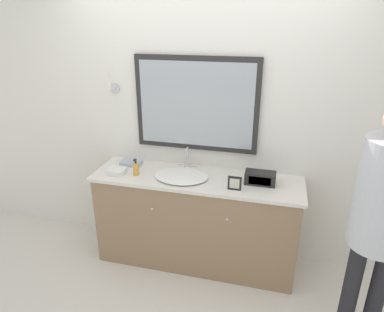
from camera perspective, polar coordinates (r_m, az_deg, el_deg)
name	(u,v)px	position (r m, az deg, el deg)	size (l,w,h in m)	color
ground_plane	(189,278)	(3.28, -0.54, -19.62)	(14.00, 14.00, 0.00)	silver
wall_back	(204,124)	(3.12, 1.98, 5.30)	(8.00, 0.18, 2.55)	white
vanity_counter	(196,220)	(3.22, 0.67, -10.66)	(1.85, 0.53, 0.88)	#937556
sink_basin	(182,175)	(3.01, -1.74, -3.16)	(0.48, 0.43, 0.21)	white
soap_bottle	(136,169)	(3.07, -9.32, -2.07)	(0.05, 0.05, 0.16)	gold
appliance_box	(260,178)	(2.93, 11.29, -3.61)	(0.25, 0.13, 0.11)	black
picture_frame	(235,183)	(2.79, 7.11, -4.53)	(0.11, 0.01, 0.12)	black
hand_towel_near_sink	(116,171)	(3.14, -12.48, -2.49)	(0.16, 0.14, 0.05)	white
hand_towel_far_corner	(131,163)	(3.30, -10.10, -1.14)	(0.19, 0.13, 0.04)	#A8B7C6
person	(384,207)	(2.44, 29.41, -7.35)	(0.37, 0.37, 1.76)	#232328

